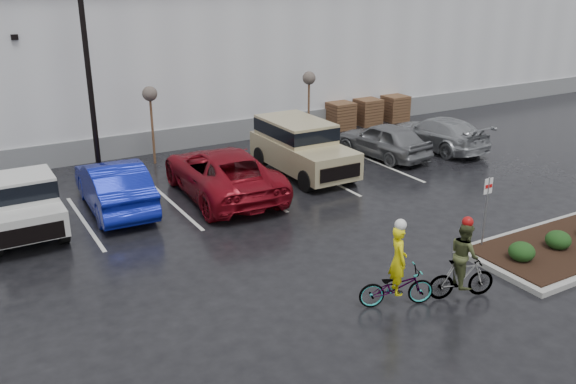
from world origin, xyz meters
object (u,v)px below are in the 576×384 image
car_blue (114,185)px  pallet_stack_b (367,112)px  cyclist_hivis (397,279)px  suv_tan (303,148)px  car_far_silver (438,133)px  car_red (222,172)px  cyclist_olive (463,268)px  sapling_east (309,82)px  fire_lane_sign (486,205)px  sapling_mid (150,98)px  car_grey (384,140)px  pallet_stack_a (340,115)px  lamppost (83,26)px  pallet_stack_c (395,108)px  pickup_white (18,198)px

car_blue → pallet_stack_b: bearing=-157.4°
cyclist_hivis → suv_tan: bearing=1.7°
car_far_silver → cyclist_hivis: 14.21m
car_red → cyclist_olive: (2.00, -9.52, -0.07)m
sapling_east → fire_lane_sign: 13.06m
sapling_mid → car_red: size_ratio=0.52×
suv_tan → car_grey: bearing=3.4°
pallet_stack_a → cyclist_olive: (-7.15, -15.42, 0.11)m
car_red → car_far_silver: car_red is taller
car_blue → suv_tan: 7.38m
sapling_mid → cyclist_olive: (2.85, -14.42, -1.94)m
sapling_mid → pallet_stack_b: sapling_mid is taller
suv_tan → cyclist_hivis: (-3.33, -9.63, -0.34)m
lamppost → pallet_stack_c: size_ratio=6.83×
car_blue → car_grey: (11.55, 0.28, -0.07)m
sapling_mid → sapling_east: 7.50m
car_blue → suv_tan: size_ratio=0.99×
cyclist_olive → suv_tan: bearing=8.7°
pallet_stack_c → cyclist_hivis: size_ratio=0.61×
lamppost → car_red: 7.05m
pallet_stack_a → fire_lane_sign: bearing=-108.8°
sapling_mid → pallet_stack_a: 10.26m
sapling_east → car_far_silver: (4.15, -4.22, -2.01)m
sapling_east → fire_lane_sign: size_ratio=1.45×
car_red → sapling_mid: bearing=-76.9°
car_blue → cyclist_olive: cyclist_olive is taller
pallet_stack_a → sapling_east: bearing=-158.2°
sapling_east → car_red: sapling_east is taller
lamppost → pallet_stack_b: 15.19m
fire_lane_sign → cyclist_olive: fire_lane_sign is taller
car_red → pickup_white: bearing=-0.9°
pallet_stack_a → car_blue: 13.86m
lamppost → suv_tan: size_ratio=1.81×
sapling_east → pallet_stack_a: size_ratio=2.37×
sapling_mid → car_blue: 5.48m
pallet_stack_b → suv_tan: size_ratio=0.26×
fire_lane_sign → pickup_white: bearing=142.8°
pallet_stack_c → car_grey: 6.91m
lamppost → cyclist_hivis: size_ratio=4.17×
pallet_stack_b → fire_lane_sign: 15.23m
suv_tan → fire_lane_sign: bearing=-85.2°
pallet_stack_b → pallet_stack_c: size_ratio=1.00×
sapling_east → car_blue: (-10.30, -4.31, -1.90)m
cyclist_hivis → car_blue: bearing=43.6°
pallet_stack_b → cyclist_olive: bearing=-119.9°
sapling_east → pallet_stack_a: (2.50, 1.00, -2.05)m
lamppost → pallet_stack_a: lamppost is taller
suv_tan → car_grey: 4.19m
fire_lane_sign → pallet_stack_b: bearing=65.1°
sapling_mid → fire_lane_sign: sapling_mid is taller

